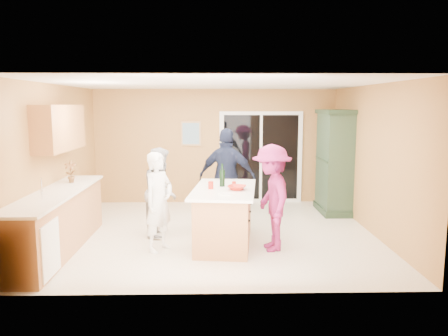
{
  "coord_description": "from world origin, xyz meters",
  "views": [
    {
      "loc": [
        -0.02,
        -7.47,
        2.25
      ],
      "look_at": [
        0.15,
        0.1,
        1.15
      ],
      "focal_mm": 35.0,
      "sensor_mm": 36.0,
      "label": 1
    }
  ],
  "objects_px": {
    "green_hutch": "(334,163)",
    "woman_navy": "(227,178)",
    "woman_grey": "(161,192)",
    "woman_white": "(159,202)",
    "woman_magenta": "(272,198)",
    "kitchen_island": "(224,218)"
  },
  "relations": [
    {
      "from": "woman_grey",
      "to": "woman_navy",
      "type": "relative_size",
      "value": 0.84
    },
    {
      "from": "green_hutch",
      "to": "woman_navy",
      "type": "bearing_deg",
      "value": -156.17
    },
    {
      "from": "green_hutch",
      "to": "woman_magenta",
      "type": "distance_m",
      "value": 2.89
    },
    {
      "from": "green_hutch",
      "to": "kitchen_island",
      "type": "bearing_deg",
      "value": -137.89
    },
    {
      "from": "green_hutch",
      "to": "woman_navy",
      "type": "height_order",
      "value": "green_hutch"
    },
    {
      "from": "woman_white",
      "to": "woman_navy",
      "type": "bearing_deg",
      "value": -3.59
    },
    {
      "from": "woman_white",
      "to": "woman_grey",
      "type": "xyz_separation_m",
      "value": [
        -0.07,
        0.85,
        -0.01
      ]
    },
    {
      "from": "woman_grey",
      "to": "woman_navy",
      "type": "height_order",
      "value": "woman_navy"
    },
    {
      "from": "woman_white",
      "to": "woman_grey",
      "type": "bearing_deg",
      "value": 39.5
    },
    {
      "from": "green_hutch",
      "to": "woman_magenta",
      "type": "bearing_deg",
      "value": -124.3
    },
    {
      "from": "woman_grey",
      "to": "woman_magenta",
      "type": "bearing_deg",
      "value": -108.88
    },
    {
      "from": "woman_white",
      "to": "woman_grey",
      "type": "height_order",
      "value": "woman_white"
    },
    {
      "from": "kitchen_island",
      "to": "woman_white",
      "type": "height_order",
      "value": "woman_white"
    },
    {
      "from": "kitchen_island",
      "to": "woman_magenta",
      "type": "relative_size",
      "value": 1.13
    },
    {
      "from": "kitchen_island",
      "to": "woman_white",
      "type": "relative_size",
      "value": 1.21
    },
    {
      "from": "woman_white",
      "to": "woman_magenta",
      "type": "height_order",
      "value": "woman_magenta"
    },
    {
      "from": "kitchen_island",
      "to": "woman_navy",
      "type": "bearing_deg",
      "value": 92.28
    },
    {
      "from": "kitchen_island",
      "to": "woman_grey",
      "type": "bearing_deg",
      "value": 157.87
    },
    {
      "from": "green_hutch",
      "to": "woman_white",
      "type": "distance_m",
      "value": 4.14
    },
    {
      "from": "kitchen_island",
      "to": "woman_navy",
      "type": "xyz_separation_m",
      "value": [
        0.08,
        1.12,
        0.48
      ]
    },
    {
      "from": "green_hutch",
      "to": "woman_grey",
      "type": "bearing_deg",
      "value": -155.89
    },
    {
      "from": "woman_white",
      "to": "woman_magenta",
      "type": "xyz_separation_m",
      "value": [
        1.74,
        0.0,
        0.06
      ]
    }
  ]
}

